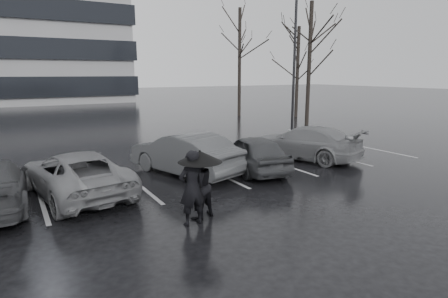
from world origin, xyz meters
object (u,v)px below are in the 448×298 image
object	(u,v)px
pedestrian_left	(192,188)
tree_ne	(297,73)
car_west_b	(76,174)
car_west_a	(184,153)
tree_east	(309,65)
lamp_post	(294,66)
pedestrian_right	(199,186)
tree_north	(239,63)
car_east	(304,142)
car_main	(253,153)

from	to	relation	value
pedestrian_left	tree_ne	world-z (taller)	tree_ne
car_west_b	car_west_a	bearing A→B (deg)	-179.17
car_west_b	tree_ne	xyz separation A→B (m)	(18.54, 11.98, 2.86)
car_west_a	tree_east	size ratio (longest dim) A/B	0.55
lamp_post	tree_east	distance (m)	3.90
car_west_a	tree_ne	size ratio (longest dim) A/B	0.63
pedestrian_right	tree_north	bearing A→B (deg)	-141.69
tree_north	pedestrian_right	bearing A→B (deg)	-124.94
car_west_a	pedestrian_right	xyz separation A→B (m)	(-1.38, -3.89, 0.09)
car_west_a	car_east	size ratio (longest dim) A/B	0.95
lamp_post	tree_north	bearing A→B (deg)	76.64
car_west_a	lamp_post	distance (m)	11.02
car_west_a	car_west_b	distance (m)	3.69
pedestrian_right	tree_east	distance (m)	18.10
pedestrian_left	tree_north	distance (m)	22.97
pedestrian_left	pedestrian_right	size ratio (longest dim) A/B	1.09
lamp_post	tree_east	xyz separation A→B (m)	(3.19, 2.23, 0.12)
lamp_post	car_east	bearing A→B (deg)	-126.14
pedestrian_right	lamp_post	distance (m)	14.27
pedestrian_right	tree_ne	bearing A→B (deg)	-153.54
lamp_post	tree_ne	size ratio (longest dim) A/B	1.21
car_west_b	pedestrian_left	world-z (taller)	pedestrian_left
car_east	pedestrian_left	xyz separation A→B (m)	(-6.91, -3.89, 0.21)
pedestrian_right	lamp_post	xyz separation A→B (m)	(10.59, 9.06, 3.07)
car_main	car_west_b	xyz separation A→B (m)	(-5.94, 0.25, -0.01)
car_main	car_east	bearing A→B (deg)	-159.52
car_west_a	tree_north	distance (m)	18.70
car_east	lamp_post	distance (m)	7.48
car_main	tree_north	world-z (taller)	tree_north
tree_north	car_main	bearing A→B (deg)	-120.87
car_west_b	lamp_post	world-z (taller)	lamp_post
lamp_post	tree_ne	xyz separation A→B (m)	(5.69, 6.23, -0.38)
tree_ne	tree_east	bearing A→B (deg)	-122.01
tree_east	pedestrian_left	bearing A→B (deg)	-140.59
pedestrian_right	tree_north	distance (m)	22.58
car_east	tree_north	xyz separation A→B (m)	(6.18, 14.69, 3.57)
car_west_b	lamp_post	xyz separation A→B (m)	(12.85, 5.75, 3.24)
pedestrian_left	pedestrian_right	world-z (taller)	pedestrian_left
car_west_a	tree_ne	xyz separation A→B (m)	(14.90, 11.40, 2.77)
car_main	lamp_post	world-z (taller)	lamp_post
car_east	car_main	bearing A→B (deg)	-9.53
pedestrian_right	lamp_post	bearing A→B (deg)	-156.20
car_east	pedestrian_left	size ratio (longest dim) A/B	2.63
car_west_a	tree_ne	bearing A→B (deg)	-160.27
car_main	car_west_a	bearing A→B (deg)	-9.65
pedestrian_left	tree_east	distance (m)	18.50
car_west_b	pedestrian_right	world-z (taller)	pedestrian_right
car_main	tree_north	xyz separation A→B (m)	(9.10, 15.23, 3.60)
car_west_a	car_west_b	bearing A→B (deg)	-8.67
pedestrian_left	lamp_post	world-z (taller)	lamp_post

